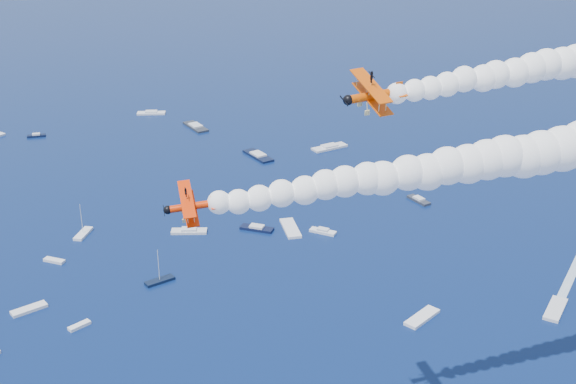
{
  "coord_description": "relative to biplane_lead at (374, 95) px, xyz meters",
  "views": [
    {
      "loc": [
        4.93,
        -75.48,
        89.38
      ],
      "look_at": [
        8.14,
        13.54,
        50.58
      ],
      "focal_mm": 47.52,
      "sensor_mm": 36.0,
      "label": 1
    }
  ],
  "objects": [
    {
      "name": "biplane_lead",
      "position": [
        0.0,
        0.0,
        0.0
      ],
      "size": [
        10.94,
        12.64,
        8.31
      ],
      "primitive_type": null,
      "rotation": [
        -0.23,
        0.07,
        3.43
      ],
      "color": "#DC4B04"
    },
    {
      "name": "smoke_trail_lead",
      "position": [
        25.29,
        7.56,
        1.98
      ],
      "size": [
        54.39,
        33.28,
        10.06
      ],
      "primitive_type": null,
      "rotation": [
        0.0,
        0.0,
        3.43
      ],
      "color": "white"
    },
    {
      "name": "biplane_trail",
      "position": [
        -23.23,
        -14.42,
        -9.03
      ],
      "size": [
        7.74,
        9.05,
        6.41
      ],
      "primitive_type": null,
      "rotation": [
        -0.25,
        0.07,
        3.31
      ],
      "color": "#FB3205"
    },
    {
      "name": "spectator_boats",
      "position": [
        -30.15,
        94.66,
        -60.74
      ],
      "size": [
        198.22,
        185.19,
        0.7
      ],
      "color": "#2D323C",
      "rests_on": "ground"
    },
    {
      "name": "smoke_trail_trail",
      "position": [
        2.8,
        -10.0,
        -7.05
      ],
      "size": [
        53.84,
        22.5,
        10.06
      ],
      "primitive_type": null,
      "rotation": [
        0.0,
        0.0,
        3.31
      ],
      "color": "white"
    }
  ]
}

